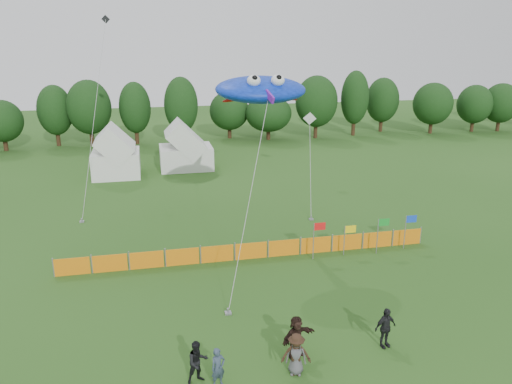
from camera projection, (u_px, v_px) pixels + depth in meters
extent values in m
plane|color=#234C16|center=(287.00, 355.00, 20.47)|extent=(160.00, 160.00, 0.00)
cylinder|color=#382314|center=(5.00, 143.00, 57.43)|extent=(0.50, 0.50, 1.91)
ellipsoid|color=black|center=(2.00, 121.00, 56.70)|extent=(4.61, 4.61, 4.30)
cylinder|color=#382314|center=(58.00, 136.00, 60.08)|extent=(0.50, 0.50, 2.38)
ellipsoid|color=black|center=(55.00, 110.00, 59.17)|extent=(4.09, 4.09, 5.35)
cylinder|color=#382314|center=(92.00, 135.00, 60.09)|extent=(0.50, 0.50, 2.57)
ellipsoid|color=black|center=(89.00, 107.00, 59.10)|extent=(5.20, 5.20, 5.79)
cylinder|color=#382314|center=(137.00, 134.00, 61.12)|extent=(0.50, 0.50, 2.46)
ellipsoid|color=black|center=(135.00, 108.00, 60.17)|extent=(3.78, 3.78, 5.55)
cylinder|color=#382314|center=(182.00, 133.00, 60.89)|extent=(0.50, 0.50, 2.66)
ellipsoid|color=black|center=(181.00, 105.00, 59.86)|extent=(4.05, 4.05, 5.99)
cylinder|color=#382314|center=(230.00, 131.00, 64.70)|extent=(0.50, 0.50, 1.98)
ellipsoid|color=black|center=(229.00, 111.00, 63.94)|extent=(5.06, 5.06, 4.46)
cylinder|color=#382314|center=(268.00, 132.00, 63.84)|extent=(0.50, 0.50, 1.86)
ellipsoid|color=black|center=(268.00, 113.00, 63.12)|extent=(5.86, 5.86, 4.18)
cylinder|color=#382314|center=(316.00, 128.00, 64.82)|extent=(0.50, 0.50, 2.62)
ellipsoid|color=black|center=(317.00, 101.00, 63.82)|extent=(5.41, 5.41, 5.89)
cylinder|color=#382314|center=(353.00, 125.00, 66.49)|extent=(0.50, 0.50, 2.78)
ellipsoid|color=black|center=(355.00, 97.00, 65.42)|extent=(3.67, 3.67, 6.26)
cylinder|color=#382314|center=(381.00, 123.00, 69.30)|extent=(0.50, 0.50, 2.42)
ellipsoid|color=black|center=(383.00, 100.00, 68.37)|extent=(4.46, 4.46, 5.44)
cylinder|color=#382314|center=(431.00, 125.00, 67.98)|extent=(0.50, 0.50, 2.24)
ellipsoid|color=black|center=(433.00, 104.00, 67.12)|extent=(5.26, 5.26, 5.03)
cylinder|color=#382314|center=(472.00, 124.00, 69.32)|extent=(0.50, 0.50, 2.10)
ellipsoid|color=black|center=(475.00, 104.00, 68.51)|extent=(4.74, 4.74, 4.73)
cylinder|color=#382314|center=(498.00, 123.00, 69.64)|extent=(0.50, 0.50, 2.16)
ellipsoid|color=black|center=(501.00, 103.00, 68.81)|extent=(4.88, 4.88, 4.87)
cube|color=silver|center=(117.00, 164.00, 46.86)|extent=(4.30, 4.30, 2.37)
cube|color=silver|center=(186.00, 157.00, 49.61)|extent=(5.09, 4.07, 2.24)
cube|color=orange|center=(72.00, 267.00, 27.24)|extent=(1.90, 0.06, 1.00)
cube|color=orange|center=(110.00, 263.00, 27.65)|extent=(1.90, 0.06, 1.00)
cube|color=orange|center=(147.00, 260.00, 28.05)|extent=(1.90, 0.06, 1.00)
cube|color=orange|center=(182.00, 257.00, 28.46)|extent=(1.90, 0.06, 1.00)
cube|color=orange|center=(217.00, 254.00, 28.87)|extent=(1.90, 0.06, 1.00)
cube|color=orange|center=(251.00, 251.00, 29.27)|extent=(1.90, 0.06, 1.00)
cube|color=orange|center=(284.00, 248.00, 29.68)|extent=(1.90, 0.06, 1.00)
cube|color=orange|center=(316.00, 245.00, 30.08)|extent=(1.90, 0.06, 1.00)
cube|color=orange|center=(347.00, 242.00, 30.49)|extent=(1.90, 0.06, 1.00)
cube|color=orange|center=(377.00, 240.00, 30.89)|extent=(1.90, 0.06, 1.00)
cube|color=orange|center=(407.00, 237.00, 31.30)|extent=(1.90, 0.06, 1.00)
cylinder|color=gray|center=(313.00, 241.00, 29.02)|extent=(0.06, 0.06, 2.26)
cube|color=red|center=(320.00, 226.00, 28.82)|extent=(0.70, 0.02, 0.45)
cylinder|color=gray|center=(344.00, 241.00, 29.67)|extent=(0.06, 0.06, 1.84)
cube|color=yellow|center=(350.00, 229.00, 29.54)|extent=(0.70, 0.02, 0.45)
cylinder|color=gray|center=(377.00, 236.00, 29.80)|extent=(0.06, 0.06, 2.21)
cube|color=#148C26|center=(384.00, 222.00, 29.61)|extent=(0.70, 0.02, 0.45)
cylinder|color=gray|center=(405.00, 232.00, 30.56)|extent=(0.06, 0.06, 2.13)
cube|color=blue|center=(411.00, 219.00, 30.38)|extent=(0.70, 0.02, 0.45)
imported|color=#303E51|center=(218.00, 368.00, 18.44)|extent=(0.67, 0.56, 1.57)
imported|color=black|center=(198.00, 362.00, 18.64)|extent=(0.98, 0.86, 1.71)
imported|color=#301E13|center=(296.00, 355.00, 19.02)|extent=(1.26, 0.89, 1.77)
imported|color=black|center=(385.00, 328.00, 20.79)|extent=(1.12, 0.66, 1.78)
imported|color=#504F54|center=(296.00, 355.00, 19.12)|extent=(0.90, 0.72, 1.59)
imported|color=black|center=(296.00, 337.00, 20.11)|extent=(1.75, 1.24, 1.82)
ellipsoid|color=#103AEA|center=(261.00, 89.00, 27.86)|extent=(5.94, 4.94, 1.85)
sphere|color=white|center=(254.00, 81.00, 26.49)|extent=(0.74, 0.74, 0.74)
sphere|color=white|center=(278.00, 80.00, 26.76)|extent=(0.74, 0.74, 0.74)
ellipsoid|color=red|center=(236.00, 98.00, 27.89)|extent=(1.55, 0.68, 0.24)
ellipsoid|color=red|center=(284.00, 97.00, 28.46)|extent=(1.55, 0.68, 0.24)
cube|color=purple|center=(270.00, 96.00, 26.03)|extent=(0.37, 0.96, 0.70)
cylinder|color=#A5A5A5|center=(249.00, 200.00, 24.92)|extent=(3.21, 5.33, 9.43)
cube|color=gray|center=(228.00, 313.00, 23.50)|extent=(0.30, 0.30, 0.10)
cube|color=white|center=(310.00, 118.00, 44.11)|extent=(1.15, 0.32, 1.15)
cylinder|color=#A5A5A5|center=(310.00, 164.00, 39.90)|extent=(3.06, 10.17, 5.69)
cube|color=gray|center=(311.00, 219.00, 35.68)|extent=(0.30, 0.30, 0.10)
cube|color=black|center=(106.00, 19.00, 42.01)|extent=(0.71, 0.21, 0.71)
cylinder|color=#A5A5A5|center=(95.00, 112.00, 38.63)|extent=(2.09, 11.23, 14.01)
cube|color=gray|center=(82.00, 222.00, 35.24)|extent=(0.30, 0.30, 0.10)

